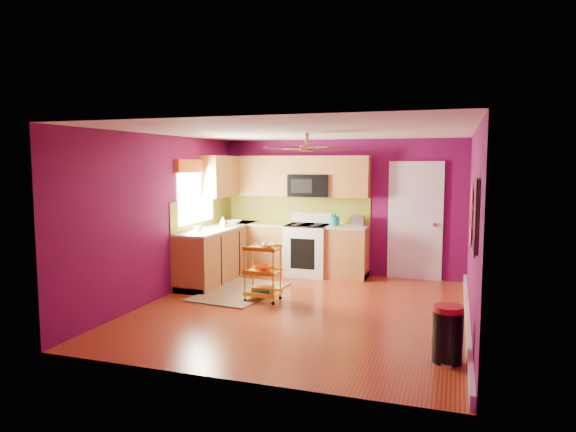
% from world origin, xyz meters
% --- Properties ---
extents(ground, '(5.00, 5.00, 0.00)m').
position_xyz_m(ground, '(0.00, 0.00, 0.00)').
color(ground, maroon).
rests_on(ground, ground).
extents(room_envelope, '(4.54, 5.04, 2.52)m').
position_xyz_m(room_envelope, '(0.03, 0.00, 1.63)').
color(room_envelope, '#620B48').
rests_on(room_envelope, ground).
extents(lower_cabinets, '(2.81, 2.31, 0.94)m').
position_xyz_m(lower_cabinets, '(-1.35, 1.82, 0.43)').
color(lower_cabinets, '#975F29').
rests_on(lower_cabinets, ground).
extents(electric_range, '(0.76, 0.66, 1.13)m').
position_xyz_m(electric_range, '(-0.55, 2.17, 0.48)').
color(electric_range, white).
rests_on(electric_range, ground).
extents(upper_cabinetry, '(2.80, 2.30, 1.26)m').
position_xyz_m(upper_cabinetry, '(-1.24, 2.17, 1.80)').
color(upper_cabinetry, '#975F29').
rests_on(upper_cabinetry, ground).
extents(left_window, '(0.08, 1.35, 1.08)m').
position_xyz_m(left_window, '(-2.22, 1.05, 1.74)').
color(left_window, white).
rests_on(left_window, ground).
extents(panel_door, '(0.95, 0.11, 2.15)m').
position_xyz_m(panel_door, '(1.35, 2.47, 1.02)').
color(panel_door, white).
rests_on(panel_door, ground).
extents(right_wall_art, '(0.04, 2.74, 1.04)m').
position_xyz_m(right_wall_art, '(2.23, -0.34, 1.44)').
color(right_wall_art, black).
rests_on(right_wall_art, ground).
extents(ceiling_fan, '(1.01, 1.01, 0.26)m').
position_xyz_m(ceiling_fan, '(0.00, 0.20, 2.29)').
color(ceiling_fan, '#BF8C3F').
rests_on(ceiling_fan, ground).
extents(shag_rug, '(1.22, 1.79, 0.02)m').
position_xyz_m(shag_rug, '(-1.21, 0.60, 0.01)').
color(shag_rug, '#322010').
rests_on(shag_rug, ground).
extents(rolling_cart, '(0.51, 0.37, 0.91)m').
position_xyz_m(rolling_cart, '(-0.69, 0.24, 0.47)').
color(rolling_cart, gold).
rests_on(rolling_cart, ground).
extents(trash_can, '(0.31, 0.34, 0.60)m').
position_xyz_m(trash_can, '(1.99, -1.38, 0.30)').
color(trash_can, black).
rests_on(trash_can, ground).
extents(teal_kettle, '(0.18, 0.18, 0.21)m').
position_xyz_m(teal_kettle, '(-0.06, 2.23, 1.02)').
color(teal_kettle, '#147898').
rests_on(teal_kettle, lower_cabinets).
extents(toaster, '(0.22, 0.15, 0.18)m').
position_xyz_m(toaster, '(0.36, 2.29, 1.03)').
color(toaster, beige).
rests_on(toaster, lower_cabinets).
extents(soap_bottle_a, '(0.08, 0.08, 0.17)m').
position_xyz_m(soap_bottle_a, '(-1.88, 1.39, 1.03)').
color(soap_bottle_a, '#EA3F72').
rests_on(soap_bottle_a, lower_cabinets).
extents(soap_bottle_b, '(0.14, 0.14, 0.18)m').
position_xyz_m(soap_bottle_b, '(-1.90, 1.42, 1.03)').
color(soap_bottle_b, white).
rests_on(soap_bottle_b, lower_cabinets).
extents(counter_dish, '(0.27, 0.27, 0.07)m').
position_xyz_m(counter_dish, '(-1.90, 1.88, 0.97)').
color(counter_dish, white).
rests_on(counter_dish, lower_cabinets).
extents(counter_cup, '(0.11, 0.11, 0.09)m').
position_xyz_m(counter_cup, '(-2.01, 0.71, 0.98)').
color(counter_cup, white).
rests_on(counter_cup, lower_cabinets).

